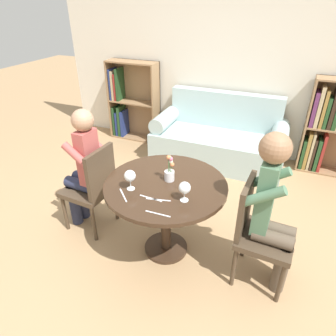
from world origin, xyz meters
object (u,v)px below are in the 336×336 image
object	(u,v)px
chair_left	(93,186)
flower_vase	(170,171)
person_left	(84,169)
bookshelf_left	(129,102)
bookshelf_right	(329,128)
couch	(219,140)
wine_glass_right	(185,188)
person_right	(273,210)
chair_right	(257,229)
wine_glass_left	(130,176)

from	to	relation	value
chair_left	flower_vase	size ratio (longest dim) A/B	3.74
chair_left	flower_vase	distance (m)	0.85
chair_left	person_left	world-z (taller)	person_left
bookshelf_left	bookshelf_right	xyz separation A→B (m)	(2.90, -0.01, 0.01)
bookshelf_left	flower_vase	distance (m)	2.65
couch	bookshelf_left	world-z (taller)	bookshelf_left
bookshelf_right	wine_glass_right	world-z (taller)	bookshelf_right
bookshelf_left	flower_vase	bearing A→B (deg)	-53.61
bookshelf_left	person_right	bearing A→B (deg)	-42.17
couch	person_right	size ratio (longest dim) A/B	1.36
chair_left	flower_vase	world-z (taller)	flower_vase
bookshelf_right	chair_right	distance (m)	2.24
bookshelf_left	chair_left	bearing A→B (deg)	-69.95
chair_right	flower_vase	world-z (taller)	flower_vase
couch	bookshelf_left	size ratio (longest dim) A/B	1.45
couch	chair_left	distance (m)	2.03
person_left	flower_vase	bearing A→B (deg)	94.71
couch	person_right	world-z (taller)	person_right
person_left	wine_glass_left	size ratio (longest dim) A/B	7.43
person_left	person_right	bearing A→B (deg)	92.40
person_right	person_left	bearing A→B (deg)	91.82
bookshelf_left	person_right	distance (m)	3.25
chair_right	wine_glass_right	distance (m)	0.67
couch	flower_vase	xyz separation A→B (m)	(0.01, -1.85, 0.51)
bookshelf_right	person_left	xyz separation A→B (m)	(-2.20, -2.13, 0.06)
bookshelf_left	wine_glass_left	xyz separation A→B (m)	(1.33, -2.36, 0.27)
flower_vase	wine_glass_right	bearing A→B (deg)	-46.39
bookshelf_right	chair_left	world-z (taller)	bookshelf_right
person_left	person_right	xyz separation A→B (m)	(1.71, -0.04, 0.06)
couch	wine_glass_left	size ratio (longest dim) A/B	10.60
couch	chair_left	world-z (taller)	couch
chair_left	chair_right	size ratio (longest dim) A/B	1.00
chair_right	person_right	bearing A→B (deg)	-92.39
chair_left	person_right	xyz separation A→B (m)	(1.62, -0.03, 0.22)
person_right	flower_vase	distance (m)	0.85
bookshelf_left	wine_glass_left	size ratio (longest dim) A/B	7.31
person_right	wine_glass_right	distance (m)	0.67
wine_glass_left	flower_vase	xyz separation A→B (m)	(0.24, 0.24, -0.03)
chair_right	wine_glass_right	xyz separation A→B (m)	(-0.55, -0.17, 0.35)
couch	bookshelf_left	bearing A→B (deg)	170.07
chair_right	wine_glass_right	size ratio (longest dim) A/B	5.64
person_right	wine_glass_left	size ratio (longest dim) A/B	7.80
bookshelf_right	person_left	bearing A→B (deg)	-136.02
person_left	chair_right	bearing A→B (deg)	92.61
bookshelf_right	person_right	size ratio (longest dim) A/B	0.94
couch	chair_right	bearing A→B (deg)	-67.93
bookshelf_left	person_right	world-z (taller)	person_right
person_left	wine_glass_left	xyz separation A→B (m)	(0.63, -0.23, 0.19)
couch	wine_glass_right	size ratio (longest dim) A/B	11.18
bookshelf_left	chair_left	distance (m)	2.29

